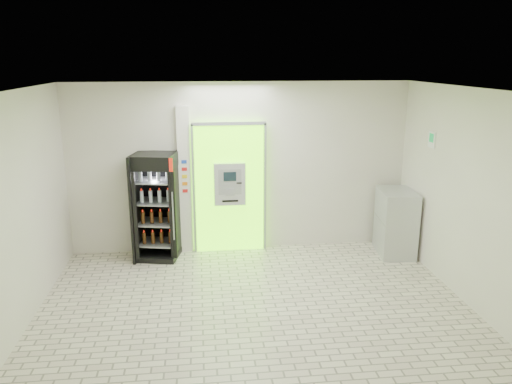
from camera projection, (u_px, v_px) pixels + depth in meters
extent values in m
plane|color=beige|center=(256.00, 313.00, 6.83)|extent=(6.00, 6.00, 0.00)
plane|color=silver|center=(240.00, 168.00, 8.85)|extent=(6.00, 0.00, 6.00)
plane|color=silver|center=(291.00, 297.00, 4.05)|extent=(6.00, 0.00, 6.00)
plane|color=silver|center=(14.00, 216.00, 6.12)|extent=(0.00, 5.00, 5.00)
plane|color=silver|center=(475.00, 201.00, 6.78)|extent=(0.00, 5.00, 5.00)
plane|color=white|center=(256.00, 90.00, 6.06)|extent=(6.00, 6.00, 0.00)
cube|color=#6AFB09|center=(229.00, 188.00, 8.85)|extent=(1.20, 0.12, 2.30)
cube|color=gray|center=(229.00, 124.00, 8.48)|extent=(1.28, 0.04, 0.06)
cube|color=gray|center=(194.00, 190.00, 8.71)|extent=(0.04, 0.04, 2.30)
cube|color=gray|center=(265.00, 188.00, 8.85)|extent=(0.04, 0.04, 2.30)
cube|color=black|center=(236.00, 224.00, 8.97)|extent=(0.62, 0.01, 0.67)
cube|color=black|center=(209.00, 143.00, 8.54)|extent=(0.22, 0.01, 0.18)
cube|color=#B7BABF|center=(230.00, 184.00, 8.72)|extent=(0.55, 0.12, 0.75)
cube|color=black|center=(230.00, 177.00, 8.61)|extent=(0.22, 0.01, 0.16)
cube|color=gray|center=(230.00, 192.00, 8.69)|extent=(0.16, 0.01, 0.12)
cube|color=black|center=(239.00, 183.00, 8.66)|extent=(0.09, 0.01, 0.02)
cube|color=black|center=(230.00, 201.00, 8.73)|extent=(0.28, 0.01, 0.03)
cube|color=silver|center=(185.00, 181.00, 8.74)|extent=(0.22, 0.10, 2.60)
cube|color=#193FB2|center=(184.00, 162.00, 8.60)|extent=(0.09, 0.01, 0.06)
cube|color=red|center=(184.00, 169.00, 8.63)|extent=(0.09, 0.01, 0.06)
cube|color=yellow|center=(185.00, 176.00, 8.67)|extent=(0.09, 0.01, 0.06)
cube|color=orange|center=(185.00, 184.00, 8.70)|extent=(0.09, 0.01, 0.06)
cube|color=red|center=(185.00, 191.00, 8.73)|extent=(0.09, 0.01, 0.06)
cube|color=black|center=(156.00, 207.00, 8.52)|extent=(0.81, 0.76, 1.84)
cube|color=black|center=(157.00, 202.00, 8.80)|extent=(0.69, 0.19, 1.84)
cube|color=red|center=(152.00, 165.00, 8.02)|extent=(0.66, 0.15, 0.22)
cube|color=white|center=(152.00, 165.00, 8.01)|extent=(0.38, 0.08, 0.06)
cube|color=black|center=(159.00, 254.00, 8.75)|extent=(0.81, 0.76, 0.09)
cylinder|color=gray|center=(173.00, 216.00, 8.25)|extent=(0.03, 0.03, 0.83)
cube|color=gray|center=(158.00, 242.00, 8.69)|extent=(0.68, 0.64, 0.02)
cube|color=gray|center=(157.00, 222.00, 8.59)|extent=(0.68, 0.64, 0.02)
cube|color=gray|center=(156.00, 202.00, 8.50)|extent=(0.68, 0.64, 0.02)
cube|color=gray|center=(155.00, 181.00, 8.40)|extent=(0.68, 0.64, 0.02)
cube|color=#B7BABF|center=(396.00, 222.00, 8.81)|extent=(0.67, 0.92, 1.15)
cube|color=gray|center=(380.00, 220.00, 8.76)|extent=(0.10, 0.84, 0.01)
cube|color=white|center=(432.00, 140.00, 7.96)|extent=(0.02, 0.22, 0.26)
cube|color=#0D9645|center=(431.00, 138.00, 7.95)|extent=(0.00, 0.14, 0.14)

